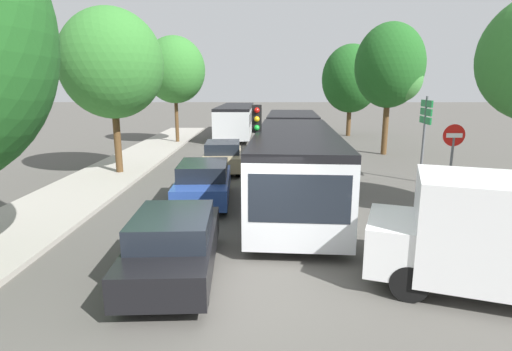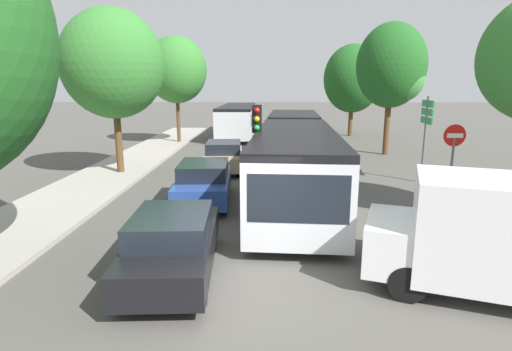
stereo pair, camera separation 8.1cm
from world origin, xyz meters
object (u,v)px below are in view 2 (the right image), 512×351
object	(u,v)px
tree_left_far	(176,72)
city_bus_rear	(238,118)
tree_right_mid	(393,68)
tree_left_mid	(113,67)
tree_right_far	(353,79)
traffic_light	(257,133)
queued_car_black	(173,243)
queued_car_blue	(204,182)
queued_car_tan	(224,156)
no_entry_sign	(453,154)
direction_sign_post	(426,122)
articulated_bus	(294,147)

from	to	relation	value
tree_left_far	city_bus_rear	bearing A→B (deg)	50.59
tree_left_far	tree_right_mid	distance (m)	14.21
tree_left_mid	tree_right_mid	bearing A→B (deg)	22.58
tree_right_mid	tree_right_far	bearing A→B (deg)	91.28
city_bus_rear	traffic_light	distance (m)	20.13
tree_left_far	queued_car_black	bearing A→B (deg)	-78.70
traffic_light	tree_left_mid	xyz separation A→B (m)	(-6.32, 4.80, 2.32)
queued_car_blue	queued_car_tan	bearing A→B (deg)	-4.66
city_bus_rear	queued_car_black	size ratio (longest dim) A/B	2.84
no_entry_sign	tree_right_far	world-z (taller)	tree_right_far
direction_sign_post	queued_car_black	bearing A→B (deg)	50.26
city_bus_rear	traffic_light	size ratio (longest dim) A/B	3.40
queued_car_blue	no_entry_sign	distance (m)	8.22
articulated_bus	traffic_light	world-z (taller)	traffic_light
traffic_light	tree_left_mid	bearing A→B (deg)	-129.33
queued_car_black	queued_car_tan	world-z (taller)	queued_car_tan
queued_car_black	tree_left_mid	xyz separation A→B (m)	(-4.59, 9.94, 4.11)
traffic_light	direction_sign_post	bearing A→B (deg)	115.01
articulated_bus	traffic_light	distance (m)	4.25
queued_car_tan	tree_right_far	bearing A→B (deg)	-35.45
no_entry_sign	tree_right_mid	xyz separation A→B (m)	(1.41, 11.07, 3.15)
traffic_light	no_entry_sign	bearing A→B (deg)	83.74
queued_car_black	no_entry_sign	size ratio (longest dim) A/B	1.45
traffic_light	direction_sign_post	world-z (taller)	direction_sign_post
city_bus_rear	no_entry_sign	xyz separation A→B (m)	(8.08, -20.47, 0.44)
queued_car_black	tree_left_far	xyz separation A→B (m)	(-4.06, 20.32, 4.29)
queued_car_blue	traffic_light	xyz separation A→B (m)	(1.84, -0.38, 1.77)
queued_car_tan	tree_right_mid	size ratio (longest dim) A/B	0.55
city_bus_rear	queued_car_blue	size ratio (longest dim) A/B	2.75
traffic_light	tree_right_far	bearing A→B (deg)	157.45
queued_car_black	queued_car_blue	xyz separation A→B (m)	(-0.11, 5.52, 0.02)
tree_left_mid	city_bus_rear	bearing A→B (deg)	73.54
queued_car_black	tree_left_mid	bearing A→B (deg)	22.08
city_bus_rear	tree_right_far	distance (m)	9.81
queued_car_black	no_entry_sign	world-z (taller)	no_entry_sign
city_bus_rear	queued_car_blue	world-z (taller)	city_bus_rear
queued_car_tan	no_entry_sign	xyz separation A→B (m)	(7.91, -6.26, 1.16)
articulated_bus	tree_left_mid	distance (m)	8.61
traffic_light	queued_car_blue	bearing A→B (deg)	-103.82
articulated_bus	tree_right_far	world-z (taller)	tree_right_far
traffic_light	tree_right_far	xyz separation A→B (m)	(7.46, 19.99, 2.10)
traffic_light	tree_right_mid	world-z (taller)	tree_right_mid
city_bus_rear	tree_left_mid	xyz separation A→B (m)	(-4.49, -15.21, 3.38)
tree_left_mid	queued_car_black	bearing A→B (deg)	-65.20
city_bus_rear	queued_car_tan	distance (m)	14.23
tree_left_mid	tree_right_mid	distance (m)	15.15
traffic_light	direction_sign_post	xyz separation A→B (m)	(6.96, 3.56, 0.07)
city_bus_rear	queued_car_blue	distance (m)	19.65
queued_car_black	direction_sign_post	distance (m)	12.44
queued_car_blue	queued_car_black	bearing A→B (deg)	178.47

